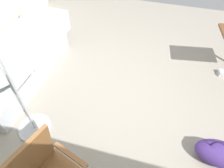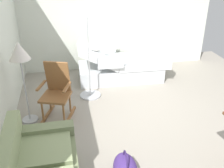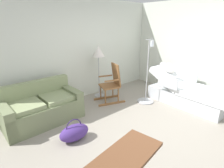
# 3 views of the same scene
# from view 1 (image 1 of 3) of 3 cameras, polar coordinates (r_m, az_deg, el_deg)

# --- Properties ---
(ground_plane) EXTENTS (6.33, 6.33, 0.00)m
(ground_plane) POSITION_cam_1_polar(r_m,az_deg,el_deg) (3.27, 3.75, -3.47)
(ground_plane) COLOR gray
(hospital_bed) EXTENTS (1.06, 2.10, 1.03)m
(hospital_bed) POSITION_cam_1_polar(r_m,az_deg,el_deg) (3.67, -24.76, 5.05)
(hospital_bed) COLOR silver
(hospital_bed) RESTS_ON ground
(duffel_bag) EXTENTS (0.58, 0.36, 0.43)m
(duffel_bag) POSITION_cam_1_polar(r_m,az_deg,el_deg) (2.90, 26.88, -16.34)
(duffel_bag) COLOR #472D7A
(duffel_bag) RESTS_ON ground
(iv_pole) EXTENTS (0.44, 0.44, 1.69)m
(iv_pole) POSITION_cam_1_polar(r_m,az_deg,el_deg) (2.94, -21.27, -8.47)
(iv_pole) COLOR #B2B5BA
(iv_pole) RESTS_ON ground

